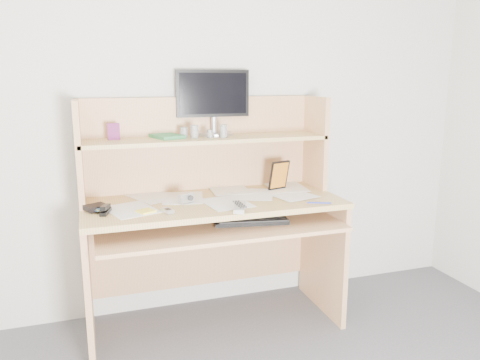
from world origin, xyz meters
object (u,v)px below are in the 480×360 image
object	(u,v)px
keyboard	(251,220)
tv_remote	(240,207)
desk	(210,206)
game_case	(279,175)
monitor	(213,100)

from	to	relation	value
keyboard	tv_remote	size ratio (longest dim) A/B	2.13
tv_remote	desk	bearing A→B (deg)	124.55
desk	tv_remote	distance (m)	0.32
game_case	tv_remote	bearing A→B (deg)	-153.01
desk	tv_remote	size ratio (longest dim) A/B	7.21
desk	game_case	size ratio (longest dim) A/B	7.99
tv_remote	game_case	xyz separation A→B (m)	(0.35, 0.33, 0.08)
game_case	keyboard	bearing A→B (deg)	-152.46
game_case	monitor	distance (m)	0.59
tv_remote	game_case	bearing A→B (deg)	63.12
keyboard	monitor	distance (m)	0.75
desk	monitor	xyz separation A→B (m)	(0.07, 0.18, 0.59)
game_case	monitor	size ratio (longest dim) A/B	0.40
keyboard	tv_remote	distance (m)	0.16
desk	tv_remote	xyz separation A→B (m)	(0.08, -0.31, 0.07)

